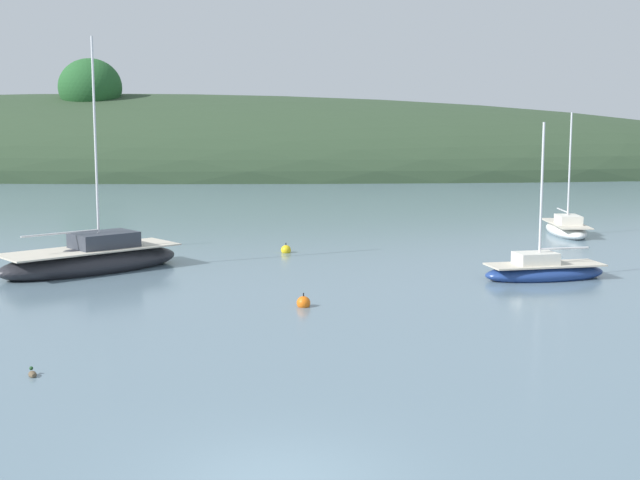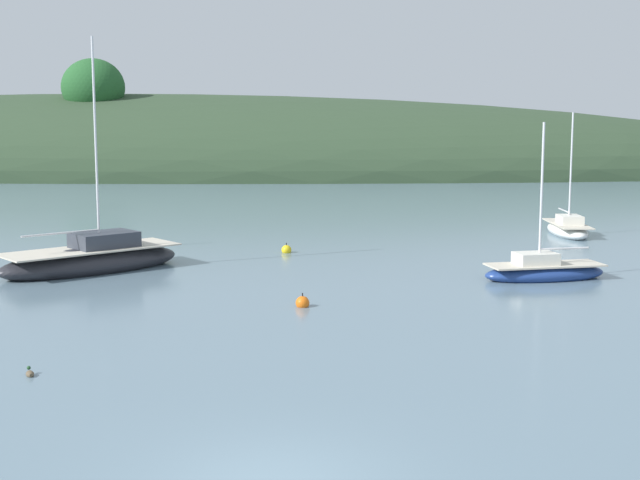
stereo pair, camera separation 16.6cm
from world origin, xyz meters
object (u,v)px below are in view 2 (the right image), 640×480
Objects in this scene: sailboat_red_portside at (92,260)px; mooring_buoy_inner at (286,250)px; sailboat_grey_yawl at (567,229)px; duck_lead at (30,374)px; sailboat_teal_outer at (544,271)px; mooring_buoy_outer at (303,303)px.

mooring_buoy_inner is (7.15, 4.84, -0.31)m from sailboat_red_portside.
sailboat_grey_yawl is at bearing 28.32° from sailboat_red_portside.
mooring_buoy_inner reaches higher than duck_lead.
sailboat_grey_yawl is 12.83m from sailboat_teal_outer.
mooring_buoy_outer is at bearing -35.69° from sailboat_red_portside.
sailboat_red_portside is 1.56× the size of sailboat_teal_outer.
sailboat_red_portside is 17.02× the size of mooring_buoy_inner.
mooring_buoy_outer is (-12.30, -17.33, -0.19)m from sailboat_grey_yawl.
duck_lead is at bearing -138.53° from sailboat_teal_outer.
sailboat_red_portside is at bearing -145.88° from mooring_buoy_inner.
sailboat_red_portside is 17.02× the size of mooring_buoy_outer.
mooring_buoy_inner is at bearing -154.99° from sailboat_grey_yawl.
sailboat_red_portside is at bearing 144.31° from mooring_buoy_outer.
sailboat_teal_outer is at bearing 41.47° from duck_lead.
mooring_buoy_inner is 1.34× the size of duck_lead.
sailboat_grey_yawl is at bearing 25.01° from mooring_buoy_inner.
sailboat_grey_yawl is 21.26m from mooring_buoy_outer.
sailboat_red_portside is 10.49m from mooring_buoy_outer.
mooring_buoy_inner is 19.20m from duck_lead.
sailboat_red_portside is 17.12m from sailboat_teal_outer.
sailboat_teal_outer is at bearing -3.55° from sailboat_red_portside.
mooring_buoy_inner is (-9.94, 5.90, -0.18)m from sailboat_teal_outer.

